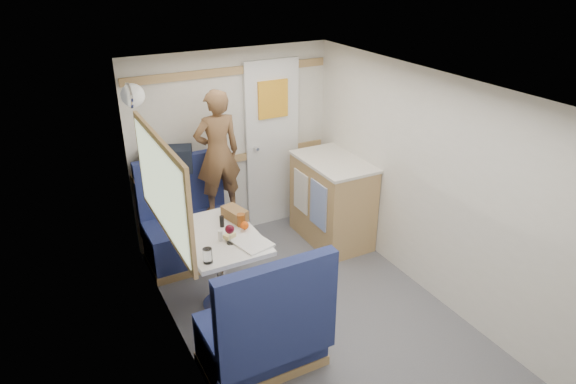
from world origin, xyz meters
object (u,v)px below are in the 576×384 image
beer_glass (241,220)px  cheese_block (230,236)px  galley_counter (332,200)px  wine_glass (230,230)px  orange_fruit (245,225)px  salt_grinder (220,236)px  bread_loaf (235,214)px  person (218,153)px  duffel_bag (167,159)px  tray (252,242)px  dome_light (133,95)px  tumbler_left (208,256)px  pepper_grinder (222,221)px  bench_far (190,233)px  dinette_table (220,250)px  bench_near (264,337)px

beer_glass → cheese_block: bearing=-136.4°
galley_counter → wine_glass: (-1.44, -0.73, 0.38)m
orange_fruit → salt_grinder: salt_grinder is taller
salt_grinder → bread_loaf: bearing=49.8°
galley_counter → person: (-1.12, 0.34, 0.61)m
duffel_bag → tray: bearing=-59.0°
dome_light → bread_loaf: dome_light is taller
wine_glass → tumbler_left: bearing=-144.4°
orange_fruit → wine_glass: (-0.18, -0.13, 0.07)m
dome_light → cheese_block: dome_light is taller
pepper_grinder → salt_grinder: bearing=-114.1°
beer_glass → bench_far: bearing=105.5°
tray → pepper_grinder: 0.39m
orange_fruit → beer_glass: 0.10m
dome_light → orange_fruit: size_ratio=2.83×
orange_fruit → wine_glass: bearing=-144.7°
galley_counter → cheese_block: bearing=-154.9°
person → beer_glass: bearing=81.7°
tray → beer_glass: 0.31m
dinette_table → dome_light: size_ratio=4.60×
pepper_grinder → tumbler_left: bearing=-122.1°
dinette_table → bench_near: bearing=-90.0°
dome_light → salt_grinder: bearing=-68.8°
tray → cheese_block: cheese_block is taller
bench_far → wine_glass: size_ratio=6.25×
duffel_bag → cheese_block: bearing=-63.7°
galley_counter → orange_fruit: bearing=-154.6°
bench_far → person: (0.35, 0.03, 0.78)m
salt_grinder → galley_counter: bearing=23.5°
dinette_table → bench_far: size_ratio=0.88×
wine_glass → pepper_grinder: 0.30m
galley_counter → duffel_bag: duffel_bag is taller
dome_light → beer_glass: bearing=-52.4°
tray → tumbler_left: 0.42m
galley_counter → salt_grinder: 1.65m
tray → pepper_grinder: bearing=106.4°
salt_grinder → bench_far: bearing=88.7°
orange_fruit → beer_glass: bearing=84.4°
person → beer_glass: size_ratio=11.29×
dome_light → cheese_block: 1.45m
bench_near → bread_loaf: size_ratio=4.32×
orange_fruit → cheese_block: bearing=-157.0°
wine_glass → person: bearing=73.5°
galley_counter → tray: galley_counter is taller
tray → bread_loaf: size_ratio=1.31×
tray → orange_fruit: size_ratio=4.51×
galley_counter → beer_glass: galley_counter is taller
dome_light → tray: bearing=-62.6°
cheese_block → dome_light: bearing=114.6°
dinette_table → dome_light: 1.51m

